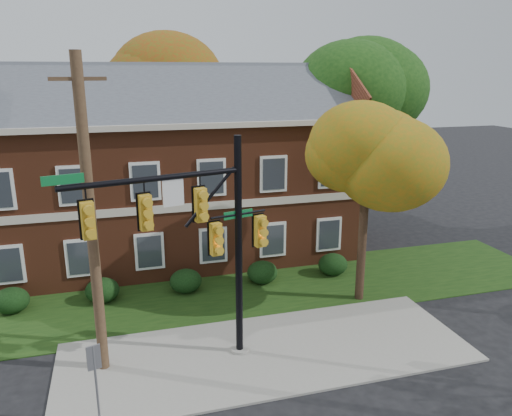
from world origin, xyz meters
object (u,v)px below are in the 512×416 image
object	(u,v)px
hedge_center	(186,281)
hedge_right	(262,272)
tree_near_right	(375,143)
hedge_left	(102,290)
traffic_signal	(200,231)
tree_right_rear	(363,94)
hedge_far_left	(11,301)
apartment_building	(168,160)
hedge_far_right	(333,264)
sign_post	(95,373)
utility_pole	(91,221)
tree_far_rear	(172,79)

from	to	relation	value
hedge_center	hedge_right	bearing A→B (deg)	0.00
hedge_right	tree_near_right	world-z (taller)	tree_near_right
hedge_left	traffic_signal	xyz separation A→B (m)	(3.26, -5.71, 4.13)
tree_right_rear	traffic_signal	size ratio (longest dim) A/B	1.41
hedge_center	hedge_far_left	bearing A→B (deg)	180.00
apartment_building	hedge_right	size ratio (longest dim) A/B	13.43
hedge_left	traffic_signal	size ratio (longest dim) A/B	0.19
apartment_building	hedge_far_left	bearing A→B (deg)	-143.11
hedge_center	hedge_right	size ratio (longest dim) A/B	1.00
hedge_left	hedge_right	bearing A→B (deg)	0.00
hedge_far_left	tree_right_rear	xyz separation A→B (m)	(18.31, 6.11, 7.60)
tree_near_right	hedge_far_right	bearing A→B (deg)	94.52
sign_post	hedge_center	bearing A→B (deg)	50.78
sign_post	apartment_building	bearing A→B (deg)	59.70
traffic_signal	sign_post	xyz separation A→B (m)	(-3.26, -2.24, -2.96)
hedge_right	hedge_far_right	bearing A→B (deg)	0.00
hedge_left	sign_post	distance (m)	8.04
hedge_left	tree_right_rear	xyz separation A→B (m)	(14.81, 6.11, 7.60)
hedge_left	tree_right_rear	bearing A→B (deg)	22.42
hedge_left	hedge_center	distance (m)	3.50
hedge_far_right	sign_post	size ratio (longest dim) A/B	0.56
sign_post	traffic_signal	bearing A→B (deg)	19.03
hedge_far_left	tree_right_rear	distance (m)	20.75
traffic_signal	utility_pole	world-z (taller)	utility_pole
hedge_left	tree_right_rear	size ratio (longest dim) A/B	0.13
hedge_center	hedge_right	xyz separation A→B (m)	(3.50, 0.00, 0.00)
utility_pole	hedge_left	bearing A→B (deg)	86.28
tree_far_rear	tree_near_right	bearing A→B (deg)	-69.73
tree_right_rear	sign_post	size ratio (longest dim) A/B	4.24
hedge_far_right	traffic_signal	distance (m)	10.10
apartment_building	traffic_signal	world-z (taller)	apartment_building
tree_right_rear	hedge_left	bearing A→B (deg)	-157.58
hedge_far_left	utility_pole	bearing A→B (deg)	-54.93
hedge_right	sign_post	size ratio (longest dim) A/B	0.56
hedge_right	traffic_signal	xyz separation A→B (m)	(-3.74, -5.71, 4.13)
hedge_center	traffic_signal	xyz separation A→B (m)	(-0.24, -5.71, 4.13)
hedge_center	traffic_signal	world-z (taller)	traffic_signal
hedge_far_right	apartment_building	bearing A→B (deg)	143.11
hedge_far_right	tree_far_rear	world-z (taller)	tree_far_rear
hedge_far_left	traffic_signal	distance (m)	9.77
hedge_far_right	tree_near_right	size ratio (longest dim) A/B	0.16
apartment_building	tree_right_rear	distance (m)	11.77
tree_far_rear	utility_pole	world-z (taller)	tree_far_rear
tree_far_rear	sign_post	bearing A→B (deg)	-102.96
hedge_left	hedge_center	world-z (taller)	same
tree_far_rear	traffic_signal	distance (m)	19.33
traffic_signal	hedge_far_right	bearing A→B (deg)	24.72
hedge_center	utility_pole	world-z (taller)	utility_pole
apartment_building	tree_far_rear	size ratio (longest dim) A/B	1.63
hedge_left	hedge_right	xyz separation A→B (m)	(7.00, 0.00, 0.00)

